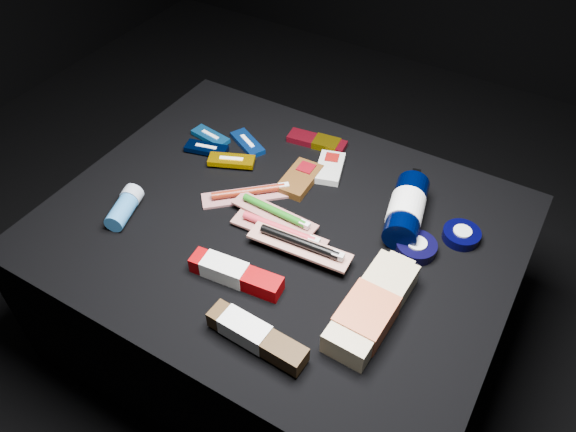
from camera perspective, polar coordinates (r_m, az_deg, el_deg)
The scene contains 20 objects.
ground at distance 1.52m, azimuth -0.69°, elevation -11.34°, with size 3.00×3.00×0.00m, color black.
cloth_table at distance 1.36m, azimuth -0.76°, elevation -6.63°, with size 0.98×0.78×0.40m, color black.
luna_bar_0 at distance 1.41m, azimuth -4.14°, elevation 7.41°, with size 0.12×0.09×0.01m.
luna_bar_1 at distance 1.44m, azimuth -7.88°, elevation 8.00°, with size 0.11×0.05×0.01m.
luna_bar_2 at distance 1.40m, azimuth -8.29°, elevation 6.81°, with size 0.11×0.06×0.01m.
luna_bar_3 at distance 1.35m, azimuth -5.77°, elevation 5.63°, with size 0.12×0.08×0.01m.
clif_bar_0 at distance 1.30m, azimuth 1.30°, elevation 3.92°, with size 0.07×0.12×0.02m.
clif_bar_1 at distance 1.34m, azimuth 4.29°, elevation 5.03°, with size 0.09×0.12×0.02m.
power_bar at distance 1.41m, azimuth 3.28°, elevation 7.50°, with size 0.15×0.06×0.02m.
lotion_bottle at distance 1.21m, azimuth 11.95°, elevation 0.67°, with size 0.11×0.23×0.07m.
cream_tin_upper at distance 1.22m, azimuth 17.21°, elevation -1.84°, with size 0.08×0.08×0.02m.
cream_tin_lower at distance 1.18m, azimuth 12.89°, elevation -3.10°, with size 0.08×0.08×0.03m.
bodywash_bottle at distance 1.04m, azimuth 8.43°, elevation -9.32°, with size 0.09×0.25×0.05m.
deodorant_stick at distance 1.26m, azimuth -16.26°, elevation 0.88°, with size 0.07×0.12×0.05m.
toothbrush_pack_0 at distance 1.27m, azimuth -3.91°, elevation 2.30°, with size 0.19×0.18×0.02m.
toothbrush_pack_1 at distance 1.17m, azimuth -0.80°, elevation -1.47°, with size 0.21×0.06×0.02m.
toothbrush_pack_2 at distance 1.20m, azimuth -1.29°, elevation 0.29°, with size 0.20×0.06×0.02m.
toothbrush_pack_3 at distance 1.13m, azimuth 1.31°, elevation -2.93°, with size 0.22×0.06×0.02m.
toothpaste_carton_red at distance 1.10m, azimuth -5.71°, elevation -5.76°, with size 0.19×0.06×0.04m.
toothpaste_carton_green at distance 1.01m, azimuth -3.61°, elevation -11.90°, with size 0.19×0.05×0.04m.
Camera 1 is at (0.45, -0.72, 1.26)m, focal length 35.00 mm.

